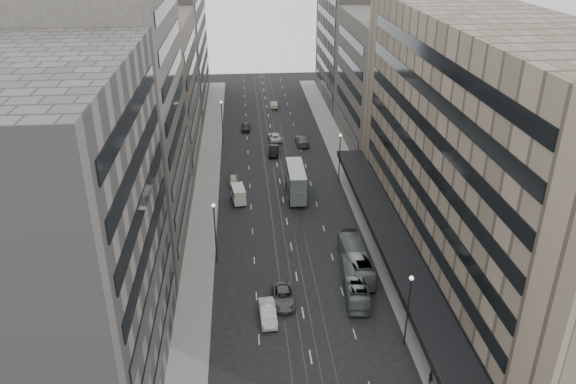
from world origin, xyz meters
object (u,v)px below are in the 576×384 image
object	(u,v)px
panel_van	(238,194)
bus_near	(355,283)
sedan_2	(284,297)
pedestrian	(431,376)
double_decker	(296,181)
sedan_1	(268,313)
bus_far	(355,259)

from	to	relation	value
panel_van	bus_near	bearing A→B (deg)	-69.49
sedan_2	pedestrian	size ratio (longest dim) A/B	3.15
double_decker	sedan_1	xyz separation A→B (m)	(-5.97, -29.65, -1.83)
bus_far	panel_van	xyz separation A→B (m)	(-14.18, 19.78, -0.13)
bus_near	sedan_1	bearing A→B (deg)	25.78
bus_near	double_decker	distance (m)	26.11
sedan_2	pedestrian	bearing A→B (deg)	-47.67
panel_van	pedestrian	distance (m)	42.93
bus_near	pedestrian	size ratio (longest dim) A/B	5.88
bus_far	sedan_1	world-z (taller)	bus_far
sedan_1	pedestrian	distance (m)	18.11
bus_far	sedan_2	world-z (taller)	bus_far
pedestrian	bus_near	bearing A→B (deg)	-116.21
sedan_1	sedan_2	bearing A→B (deg)	52.72
bus_far	sedan_2	distance (m)	11.00
panel_van	sedan_2	size ratio (longest dim) A/B	0.80
pedestrian	bus_far	bearing A→B (deg)	-122.86
bus_near	sedan_1	world-z (taller)	bus_near
sedan_2	pedestrian	world-z (taller)	pedestrian
double_decker	bus_near	bearing A→B (deg)	-80.25
sedan_1	double_decker	bearing A→B (deg)	75.68
panel_van	pedestrian	size ratio (longest dim) A/B	2.52
double_decker	panel_van	xyz separation A→B (m)	(-8.92, -1.26, -1.23)
bus_near	bus_far	size ratio (longest dim) A/B	0.90
bus_far	panel_van	bearing A→B (deg)	-55.42
sedan_1	sedan_2	distance (m)	3.40
pedestrian	sedan_1	bearing A→B (deg)	-79.19
bus_far	panel_van	world-z (taller)	bus_far
double_decker	sedan_1	distance (m)	30.30
bus_far	sedan_2	bearing A→B (deg)	30.90
bus_near	bus_far	world-z (taller)	bus_far
bus_near	sedan_2	distance (m)	8.39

